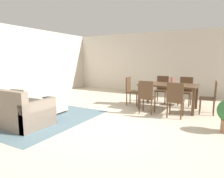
% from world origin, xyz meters
% --- Properties ---
extents(ground_plane, '(10.80, 10.80, 0.00)m').
position_xyz_m(ground_plane, '(0.00, 0.00, 0.00)').
color(ground_plane, beige).
extents(wall_back, '(9.00, 0.12, 2.70)m').
position_xyz_m(wall_back, '(0.00, 5.00, 1.35)').
color(wall_back, beige).
rests_on(wall_back, ground_plane).
extents(wall_left, '(0.12, 11.00, 2.70)m').
position_xyz_m(wall_left, '(-4.50, 0.50, 1.35)').
color(wall_left, beige).
rests_on(wall_left, ground_plane).
extents(area_rug, '(3.00, 2.80, 0.01)m').
position_xyz_m(area_rug, '(-2.16, -0.33, 0.00)').
color(area_rug, slate).
rests_on(area_rug, ground_plane).
extents(couch, '(1.97, 0.89, 0.86)m').
position_xyz_m(couch, '(-2.15, -0.94, 0.29)').
color(couch, gray).
rests_on(couch, ground_plane).
extents(ottoman_table, '(1.12, 0.46, 0.40)m').
position_xyz_m(ottoman_table, '(-2.18, 0.24, 0.23)').
color(ottoman_table, '#B7AD9E').
rests_on(ottoman_table, ground_plane).
extents(dining_table, '(1.64, 0.96, 0.76)m').
position_xyz_m(dining_table, '(0.79, 2.21, 0.67)').
color(dining_table, '#513823').
rests_on(dining_table, ground_plane).
extents(dining_chair_near_left, '(0.41, 0.41, 0.92)m').
position_xyz_m(dining_chair_near_left, '(0.39, 1.39, 0.52)').
color(dining_chair_near_left, '#513823').
rests_on(dining_chair_near_left, ground_plane).
extents(dining_chair_near_right, '(0.41, 0.41, 0.92)m').
position_xyz_m(dining_chair_near_right, '(1.16, 1.35, 0.52)').
color(dining_chair_near_right, '#513823').
rests_on(dining_chair_near_right, ground_plane).
extents(dining_chair_far_left, '(0.41, 0.41, 0.92)m').
position_xyz_m(dining_chair_far_left, '(0.39, 3.04, 0.52)').
color(dining_chair_far_left, '#513823').
rests_on(dining_chair_far_left, ground_plane).
extents(dining_chair_far_right, '(0.41, 0.41, 0.92)m').
position_xyz_m(dining_chair_far_right, '(1.17, 3.02, 0.52)').
color(dining_chair_far_right, '#513823').
rests_on(dining_chair_far_right, ground_plane).
extents(dining_chair_head_east, '(0.41, 0.41, 0.92)m').
position_xyz_m(dining_chair_head_east, '(1.95, 2.18, 0.52)').
color(dining_chair_head_east, '#513823').
rests_on(dining_chair_head_east, ground_plane).
extents(dining_chair_head_west, '(0.43, 0.43, 0.92)m').
position_xyz_m(dining_chair_head_west, '(-0.42, 2.19, 0.52)').
color(dining_chair_head_west, '#513823').
rests_on(dining_chair_head_west, ground_plane).
extents(vase_centerpiece, '(0.10, 0.10, 0.21)m').
position_xyz_m(vase_centerpiece, '(0.88, 2.21, 0.87)').
color(vase_centerpiece, '#B26659').
rests_on(vase_centerpiece, dining_table).
extents(book_on_ottoman, '(0.27, 0.21, 0.03)m').
position_xyz_m(book_on_ottoman, '(-2.14, 0.23, 0.41)').
color(book_on_ottoman, '#333338').
rests_on(book_on_ottoman, ottoman_table).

